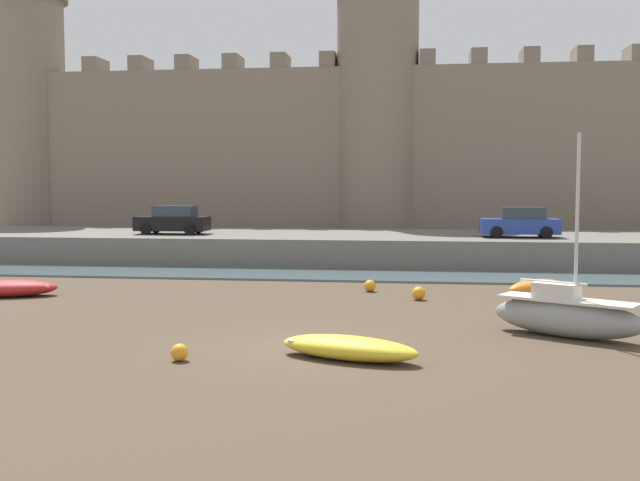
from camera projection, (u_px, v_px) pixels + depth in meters
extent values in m
plane|color=#4C3D2D|center=(310.00, 349.00, 20.00)|extent=(160.00, 160.00, 0.00)
cube|color=slate|center=(357.00, 275.00, 35.70)|extent=(80.00, 4.50, 0.10)
cube|color=#666059|center=(367.00, 247.00, 42.82)|extent=(64.94, 10.00, 1.54)
cube|color=gray|center=(377.00, 158.00, 53.28)|extent=(52.94, 2.80, 12.53)
cylinder|color=gray|center=(26.00, 123.00, 56.43)|extent=(5.76, 5.76, 18.02)
cylinder|color=gray|center=(377.00, 119.00, 53.07)|extent=(5.76, 5.76, 18.02)
cube|color=gray|center=(96.00, 66.00, 55.41)|extent=(1.10, 2.52, 1.10)
cube|color=gray|center=(141.00, 66.00, 54.97)|extent=(1.10, 2.52, 1.10)
cube|color=gray|center=(187.00, 65.00, 54.53)|extent=(1.10, 2.52, 1.10)
cube|color=gray|center=(233.00, 64.00, 54.09)|extent=(1.10, 2.52, 1.10)
cube|color=gray|center=(281.00, 63.00, 53.64)|extent=(1.10, 2.52, 1.10)
cube|color=gray|center=(329.00, 62.00, 53.20)|extent=(1.10, 2.52, 1.10)
cube|color=gray|center=(427.00, 60.00, 52.32)|extent=(1.10, 2.52, 1.10)
cube|color=gray|center=(478.00, 59.00, 51.88)|extent=(1.10, 2.52, 1.10)
cube|color=gray|center=(529.00, 57.00, 51.44)|extent=(1.10, 2.52, 1.10)
cube|color=gray|center=(582.00, 56.00, 50.99)|extent=(1.10, 2.52, 1.10)
cube|color=gray|center=(635.00, 55.00, 50.55)|extent=(1.10, 2.52, 1.10)
ellipsoid|color=red|center=(9.00, 288.00, 29.24)|extent=(3.91, 2.42, 0.65)
ellipsoid|color=#F23939|center=(9.00, 287.00, 29.24)|extent=(3.19, 1.93, 0.36)
cube|color=beige|center=(1.00, 286.00, 29.19)|extent=(0.54, 1.17, 0.06)
cube|color=beige|center=(47.00, 285.00, 29.49)|extent=(0.50, 0.80, 0.08)
ellipsoid|color=yellow|center=(349.00, 348.00, 18.79)|extent=(3.85, 2.27, 0.59)
ellipsoid|color=#F2F246|center=(349.00, 346.00, 18.79)|extent=(3.14, 1.81, 0.33)
cube|color=beige|center=(359.00, 345.00, 18.67)|extent=(0.50, 1.04, 0.06)
cube|color=beige|center=(298.00, 340.00, 19.39)|extent=(0.47, 0.72, 0.08)
ellipsoid|color=orange|center=(537.00, 288.00, 29.18)|extent=(2.81, 2.50, 0.70)
ellipsoid|color=gold|center=(537.00, 287.00, 29.17)|extent=(2.28, 2.02, 0.38)
cube|color=beige|center=(533.00, 286.00, 29.06)|extent=(0.65, 0.75, 0.06)
cube|color=beige|center=(556.00, 284.00, 29.74)|extent=(0.54, 0.58, 0.08)
ellipsoid|color=gray|center=(567.00, 318.00, 21.52)|extent=(4.38, 3.28, 1.11)
cube|color=silver|center=(567.00, 300.00, 21.49)|extent=(3.84, 2.85, 0.08)
cube|color=silver|center=(556.00, 290.00, 21.67)|extent=(1.45, 1.30, 0.44)
cylinder|color=silver|center=(577.00, 217.00, 21.17)|extent=(0.10, 0.10, 4.74)
cylinder|color=silver|center=(553.00, 282.00, 21.72)|extent=(1.74, 1.08, 0.08)
sphere|color=orange|center=(370.00, 286.00, 30.59)|extent=(0.48, 0.48, 0.48)
sphere|color=orange|center=(419.00, 293.00, 28.42)|extent=(0.51, 0.51, 0.51)
sphere|color=orange|center=(180.00, 352.00, 18.63)|extent=(0.44, 0.44, 0.44)
cube|color=#263F99|center=(519.00, 226.00, 40.02)|extent=(4.12, 1.74, 0.80)
cube|color=#2D3842|center=(522.00, 213.00, 39.95)|extent=(2.27, 1.52, 0.64)
cylinder|color=black|center=(497.00, 232.00, 39.35)|extent=(0.64, 0.19, 0.64)
cylinder|color=black|center=(493.00, 230.00, 41.03)|extent=(0.64, 0.19, 0.64)
cylinder|color=black|center=(546.00, 233.00, 39.05)|extent=(0.64, 0.19, 0.64)
cylinder|color=black|center=(541.00, 231.00, 40.73)|extent=(0.64, 0.19, 0.64)
cube|color=black|center=(172.00, 223.00, 42.66)|extent=(4.12, 1.74, 0.80)
cube|color=#2D3842|center=(175.00, 211.00, 42.59)|extent=(2.27, 1.52, 0.64)
cylinder|color=black|center=(146.00, 229.00, 41.99)|extent=(0.64, 0.19, 0.64)
cylinder|color=black|center=(156.00, 227.00, 43.67)|extent=(0.64, 0.19, 0.64)
cylinder|color=black|center=(190.00, 229.00, 41.69)|extent=(0.64, 0.19, 0.64)
cylinder|color=black|center=(198.00, 228.00, 43.37)|extent=(0.64, 0.19, 0.64)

